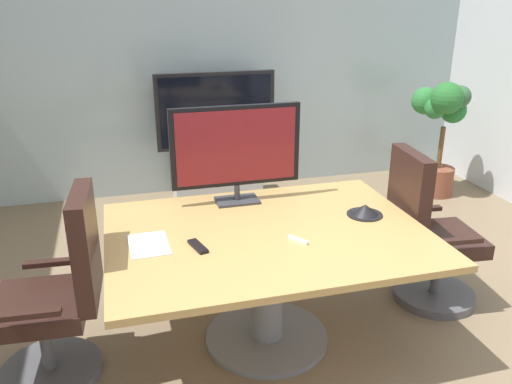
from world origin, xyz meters
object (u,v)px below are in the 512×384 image
(wall_display_unit, at_px, (217,157))
(conference_phone, at_px, (365,210))
(potted_plant, at_px, (443,121))
(tv_monitor, at_px, (236,149))
(office_chair_left, at_px, (59,305))
(office_chair_right, at_px, (428,241))
(remote_control, at_px, (198,246))
(conference_table, at_px, (267,258))

(wall_display_unit, xyz_separation_m, conference_phone, (0.46, -2.41, 0.33))
(potted_plant, bearing_deg, tv_monitor, -150.12)
(office_chair_left, distance_m, office_chair_right, 2.35)
(tv_monitor, distance_m, wall_display_unit, 2.09)
(office_chair_right, bearing_deg, potted_plant, -29.70)
(potted_plant, height_order, conference_phone, potted_plant)
(wall_display_unit, height_order, conference_phone, wall_display_unit)
(tv_monitor, bearing_deg, office_chair_left, -155.06)
(tv_monitor, bearing_deg, conference_phone, -31.57)
(office_chair_left, distance_m, remote_control, 0.81)
(conference_phone, bearing_deg, potted_plant, 46.13)
(wall_display_unit, bearing_deg, remote_control, -103.37)
(conference_table, xyz_separation_m, wall_display_unit, (0.19, 2.47, -0.12))
(conference_table, distance_m, conference_phone, 0.68)
(office_chair_left, bearing_deg, office_chair_right, 97.71)
(conference_phone, bearing_deg, remote_control, -171.10)
(office_chair_left, bearing_deg, wall_display_unit, 155.30)
(remote_control, bearing_deg, potted_plant, 20.18)
(office_chair_right, xyz_separation_m, remote_control, (-1.59, -0.24, 0.29))
(conference_table, xyz_separation_m, remote_control, (-0.42, -0.10, 0.19))
(potted_plant, xyz_separation_m, conference_phone, (-1.81, -1.88, -0.03))
(tv_monitor, xyz_separation_m, wall_display_unit, (0.25, 1.97, -0.66))
(office_chair_right, xyz_separation_m, conference_phone, (-0.53, -0.07, 0.31))
(potted_plant, relative_size, conference_phone, 5.55)
(conference_table, bearing_deg, wall_display_unit, 85.60)
(tv_monitor, bearing_deg, remote_control, -120.81)
(conference_table, bearing_deg, office_chair_left, -179.25)
(conference_table, relative_size, potted_plant, 1.49)
(office_chair_right, distance_m, potted_plant, 2.25)
(conference_phone, bearing_deg, conference_table, -174.24)
(conference_table, distance_m, remote_control, 0.47)
(potted_plant, height_order, remote_control, potted_plant)
(conference_table, distance_m, wall_display_unit, 2.48)
(conference_table, distance_m, potted_plant, 3.14)
(conference_phone, bearing_deg, tv_monitor, 148.43)
(tv_monitor, bearing_deg, conference_table, -82.92)
(office_chair_left, distance_m, conference_phone, 1.85)
(office_chair_right, bearing_deg, office_chair_left, 99.32)
(conference_table, distance_m, office_chair_left, 1.18)
(potted_plant, bearing_deg, conference_table, -141.59)
(tv_monitor, relative_size, remote_control, 4.94)
(office_chair_right, bearing_deg, conference_table, 102.25)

